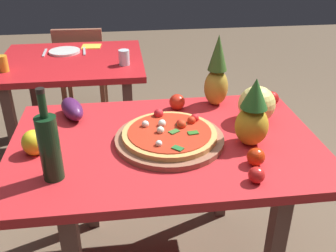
% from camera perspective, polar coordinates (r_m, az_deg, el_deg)
% --- Properties ---
extents(display_table, '(1.33, 0.87, 0.78)m').
position_cam_1_polar(display_table, '(1.71, -0.40, -4.81)').
color(display_table, brown).
rests_on(display_table, ground_plane).
extents(background_table, '(0.97, 0.83, 0.78)m').
position_cam_1_polar(background_table, '(2.80, -13.88, 7.36)').
color(background_table, brown).
rests_on(background_table, ground_plane).
extents(dining_chair, '(0.41, 0.41, 0.85)m').
position_cam_1_polar(dining_chair, '(3.46, -12.58, 8.32)').
color(dining_chair, '#925C44').
rests_on(dining_chair, ground_plane).
extents(pizza_board, '(0.47, 0.47, 0.02)m').
position_cam_1_polar(pizza_board, '(1.65, 0.22, -1.96)').
color(pizza_board, '#925C44').
rests_on(pizza_board, display_table).
extents(pizza, '(0.40, 0.40, 0.06)m').
position_cam_1_polar(pizza, '(1.64, 0.27, -1.03)').
color(pizza, '#E2A155').
rests_on(pizza, pizza_board).
extents(wine_bottle, '(0.08, 0.08, 0.35)m').
position_cam_1_polar(wine_bottle, '(1.42, -17.15, -2.89)').
color(wine_bottle, black).
rests_on(wine_bottle, display_table).
extents(pineapple_left, '(0.14, 0.14, 0.29)m').
position_cam_1_polar(pineapple_left, '(1.62, 12.43, 1.51)').
color(pineapple_left, gold).
rests_on(pineapple_left, display_table).
extents(pineapple_right, '(0.12, 0.12, 0.36)m').
position_cam_1_polar(pineapple_right, '(1.95, 7.24, 7.57)').
color(pineapple_right, '#AF9130').
rests_on(pineapple_right, display_table).
extents(melon, '(0.17, 0.17, 0.17)m').
position_cam_1_polar(melon, '(1.83, 12.99, 3.15)').
color(melon, '#E9DB74').
rests_on(melon, display_table).
extents(bell_pepper, '(0.10, 0.10, 0.11)m').
position_cam_1_polar(bell_pepper, '(1.64, -19.23, -2.33)').
color(bell_pepper, yellow).
rests_on(bell_pepper, display_table).
extents(eggplant, '(0.16, 0.22, 0.09)m').
position_cam_1_polar(eggplant, '(1.89, -14.01, 2.48)').
color(eggplant, '#522055').
rests_on(eggplant, display_table).
extents(tomato_by_bottle, '(0.07, 0.07, 0.07)m').
position_cam_1_polar(tomato_by_bottle, '(2.04, 15.07, 3.94)').
color(tomato_by_bottle, red).
rests_on(tomato_by_bottle, display_table).
extents(tomato_at_corner, '(0.07, 0.07, 0.07)m').
position_cam_1_polar(tomato_at_corner, '(1.52, 12.88, -4.46)').
color(tomato_at_corner, red).
rests_on(tomato_at_corner, display_table).
extents(tomato_beside_pepper, '(0.06, 0.06, 0.06)m').
position_cam_1_polar(tomato_beside_pepper, '(1.43, 12.97, -7.08)').
color(tomato_beside_pepper, red).
rests_on(tomato_beside_pepper, display_table).
extents(tomato_near_board, '(0.08, 0.08, 0.08)m').
position_cam_1_polar(tomato_near_board, '(1.93, 1.36, 3.59)').
color(tomato_near_board, red).
rests_on(tomato_near_board, display_table).
extents(drinking_glass_juice, '(0.06, 0.06, 0.10)m').
position_cam_1_polar(drinking_glass_juice, '(2.64, -23.22, 8.48)').
color(drinking_glass_juice, orange).
rests_on(drinking_glass_juice, background_table).
extents(drinking_glass_water, '(0.07, 0.07, 0.10)m').
position_cam_1_polar(drinking_glass_water, '(2.57, -6.51, 10.05)').
color(drinking_glass_water, silver).
rests_on(drinking_glass_water, background_table).
extents(dinner_plate, '(0.22, 0.22, 0.02)m').
position_cam_1_polar(dinner_plate, '(2.92, -15.06, 10.61)').
color(dinner_plate, white).
rests_on(dinner_plate, background_table).
extents(fork_utensil, '(0.02, 0.18, 0.01)m').
position_cam_1_polar(fork_utensil, '(2.94, -17.78, 10.29)').
color(fork_utensil, silver).
rests_on(fork_utensil, background_table).
extents(knife_utensil, '(0.03, 0.18, 0.01)m').
position_cam_1_polar(knife_utensil, '(2.91, -12.27, 10.76)').
color(knife_utensil, silver).
rests_on(knife_utensil, background_table).
extents(napkin_folded, '(0.15, 0.13, 0.01)m').
position_cam_1_polar(napkin_folded, '(3.02, -11.28, 11.48)').
color(napkin_folded, yellow).
rests_on(napkin_folded, background_table).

